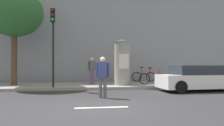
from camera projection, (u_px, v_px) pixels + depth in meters
ground_plane at (102, 108)px, 7.37m from camera, size 80.00×80.00×0.00m
sidewalk_curb at (91, 85)px, 14.29m from camera, size 36.00×4.00×0.15m
lane_markings at (102, 107)px, 7.37m from camera, size 25.80×0.16×0.01m
building_backdrop at (88, 31)px, 19.26m from camera, size 36.00×5.00×8.65m
traffic_light at (53, 35)px, 12.25m from camera, size 0.24×0.45×4.37m
poster_column at (122, 62)px, 13.86m from camera, size 1.10×1.10×2.89m
street_tree at (14, 13)px, 13.69m from camera, size 3.52×3.52×6.01m
pedestrian_with_backpack at (103, 74)px, 9.47m from camera, size 0.57×0.33×1.77m
pedestrian_with_bag at (92, 68)px, 14.48m from camera, size 0.55×0.39×1.75m
pedestrian_near_pole at (117, 68)px, 15.63m from camera, size 0.46×0.58×1.69m
bicycle_leaning at (153, 78)px, 14.11m from camera, size 1.77×0.11×1.09m
bicycle_upright at (144, 76)px, 16.35m from camera, size 1.77×0.25×1.09m
parked_car_dark at (199, 78)px, 12.00m from camera, size 4.61×2.06×1.38m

